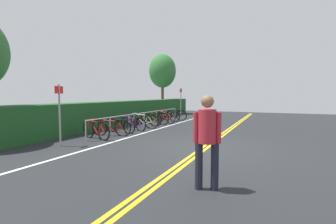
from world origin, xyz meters
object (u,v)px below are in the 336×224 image
(bicycle_0, at_px, (96,130))
(bicycle_2, at_px, (120,126))
(bike_rack, at_px, (144,116))
(sign_post_far, at_px, (181,100))
(tree_mid, at_px, (162,71))
(bicycle_3, at_px, (133,124))
(pedestrian, at_px, (207,136))
(bicycle_5, at_px, (146,120))
(bicycle_4, at_px, (142,121))
(sign_post_near, at_px, (59,109))
(bicycle_8, at_px, (167,117))
(bicycle_7, at_px, (164,117))
(bicycle_1, at_px, (111,128))
(bicycle_6, at_px, (155,118))
(bicycle_9, at_px, (174,115))

(bicycle_0, height_order, bicycle_2, bicycle_0)
(bike_rack, distance_m, sign_post_far, 4.84)
(sign_post_far, bearing_deg, tree_mid, 39.47)
(bicycle_3, relative_size, tree_mid, 0.31)
(bicycle_3, bearing_deg, pedestrian, -138.48)
(bicycle_5, xyz_separation_m, tree_mid, (8.27, 2.89, 3.44))
(bicycle_4, height_order, pedestrian, pedestrian)
(sign_post_near, bearing_deg, bicycle_8, -1.31)
(bike_rack, distance_m, sign_post_near, 5.37)
(bicycle_7, xyz_separation_m, tree_mid, (6.55, 3.15, 3.41))
(bicycle_7, xyz_separation_m, pedestrian, (-9.18, -5.07, 0.62))
(bicycle_0, distance_m, bicycle_4, 3.42)
(bicycle_4, relative_size, bicycle_7, 1.07)
(bicycle_8, bearing_deg, bicycle_5, 177.00)
(bicycle_1, height_order, tree_mid, tree_mid)
(bicycle_6, bearing_deg, bicycle_1, -178.17)
(bicycle_3, relative_size, bicycle_4, 0.90)
(bicycle_8, xyz_separation_m, sign_post_far, (1.80, -0.22, 0.99))
(bicycle_1, relative_size, bicycle_9, 1.03)
(bicycle_3, bearing_deg, bicycle_9, -0.72)
(bicycle_5, bearing_deg, bicycle_0, -178.43)
(bicycle_5, bearing_deg, bicycle_7, -8.62)
(bicycle_9, bearing_deg, bicycle_2, 178.02)
(bicycle_0, height_order, bicycle_5, bicycle_0)
(bicycle_4, xyz_separation_m, bicycle_8, (3.35, 0.06, -0.05))
(bicycle_5, relative_size, pedestrian, 0.96)
(bicycle_4, height_order, bicycle_7, bicycle_4)
(bike_rack, distance_m, tree_mid, 9.75)
(bicycle_3, distance_m, bicycle_8, 4.19)
(tree_mid, bearing_deg, bicycle_3, -162.82)
(sign_post_far, height_order, tree_mid, tree_mid)
(bicycle_1, height_order, pedestrian, pedestrian)
(bike_rack, distance_m, bicycle_3, 1.23)
(bicycle_3, relative_size, bicycle_8, 1.02)
(bicycle_4, height_order, bicycle_6, bicycle_4)
(bicycle_4, distance_m, tree_mid, 10.17)
(bicycle_9, height_order, tree_mid, tree_mid)
(sign_post_near, bearing_deg, bicycle_3, -3.29)
(pedestrian, distance_m, sign_post_near, 5.65)
(bicycle_4, distance_m, bicycle_5, 0.83)
(bicycle_0, height_order, bicycle_8, bicycle_0)
(bicycle_4, xyz_separation_m, bicycle_9, (4.16, -0.05, -0.03))
(pedestrian, bearing_deg, sign_post_far, 22.87)
(bicycle_7, height_order, tree_mid, tree_mid)
(bicycle_4, xyz_separation_m, bicycle_6, (1.69, 0.13, -0.02))
(sign_post_near, bearing_deg, bicycle_2, -1.71)
(bicycle_1, xyz_separation_m, bicycle_6, (4.25, 0.14, 0.01))
(bicycle_2, height_order, bicycle_3, bicycle_2)
(bicycle_7, bearing_deg, pedestrian, -151.09)
(bicycle_2, bearing_deg, bicycle_5, 0.90)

